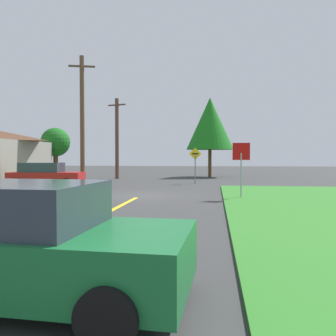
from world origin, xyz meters
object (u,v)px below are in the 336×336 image
at_px(parked_car_near_building, 45,175).
at_px(pine_tree_center, 56,143).
at_px(stop_sign, 241,159).
at_px(utility_pole_mid, 82,119).
at_px(oak_tree_left, 210,124).
at_px(direction_sign, 195,161).
at_px(car_behind_on_main_road, 20,242).
at_px(utility_pole_far, 117,138).

bearing_deg(parked_car_near_building, pine_tree_center, 106.31).
height_order(stop_sign, utility_pole_mid, utility_pole_mid).
height_order(parked_car_near_building, oak_tree_left, oak_tree_left).
bearing_deg(direction_sign, car_behind_on_main_road, -93.07).
bearing_deg(car_behind_on_main_road, direction_sign, 89.50).
bearing_deg(utility_pole_far, car_behind_on_main_road, -76.86).
relative_size(parked_car_near_building, utility_pole_far, 0.65).
height_order(direction_sign, pine_tree_center, pine_tree_center).
relative_size(direction_sign, pine_tree_center, 0.59).
relative_size(utility_pole_mid, utility_pole_far, 1.23).
height_order(parked_car_near_building, utility_pole_far, utility_pole_far).
bearing_deg(car_behind_on_main_road, parked_car_near_building, 118.46).
bearing_deg(direction_sign, oak_tree_left, 83.95).
relative_size(utility_pole_far, direction_sign, 2.72).
height_order(parked_car_near_building, pine_tree_center, pine_tree_center).
xyz_separation_m(utility_pole_mid, utility_pole_far, (0.27, 7.73, -0.85)).
height_order(stop_sign, car_behind_on_main_road, stop_sign).
bearing_deg(pine_tree_center, direction_sign, -12.82).
bearing_deg(parked_car_near_building, utility_pole_far, 74.64).
xyz_separation_m(utility_pole_far, oak_tree_left, (8.36, 4.05, 1.56)).
bearing_deg(stop_sign, oak_tree_left, -78.46).
distance_m(utility_pole_mid, pine_tree_center, 7.35).
bearing_deg(oak_tree_left, direction_sign, -96.05).
bearing_deg(oak_tree_left, pine_tree_center, -154.86).
height_order(car_behind_on_main_road, pine_tree_center, pine_tree_center).
distance_m(stop_sign, parked_car_near_building, 12.75).
relative_size(stop_sign, parked_car_near_building, 0.56).
relative_size(stop_sign, direction_sign, 0.99).
xyz_separation_m(stop_sign, direction_sign, (-2.69, 9.29, -0.21)).
distance_m(car_behind_on_main_road, oak_tree_left, 31.15).
bearing_deg(utility_pole_mid, direction_sign, 19.82).
xyz_separation_m(parked_car_near_building, utility_pole_mid, (1.61, 2.26, 3.79)).
xyz_separation_m(oak_tree_left, pine_tree_center, (-13.24, -6.21, -2.06)).
xyz_separation_m(parked_car_near_building, direction_sign, (9.28, 5.02, 0.86)).
bearing_deg(utility_pole_mid, utility_pole_far, 87.96).
distance_m(utility_pole_mid, utility_pole_far, 7.78).
xyz_separation_m(stop_sign, utility_pole_mid, (-10.36, 6.52, 2.71)).
relative_size(car_behind_on_main_road, pine_tree_center, 1.00).
bearing_deg(utility_pole_mid, stop_sign, -32.19).
bearing_deg(car_behind_on_main_road, utility_pole_mid, 111.51).
relative_size(stop_sign, pine_tree_center, 0.58).
xyz_separation_m(car_behind_on_main_road, utility_pole_far, (-6.23, 26.70, 2.93)).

